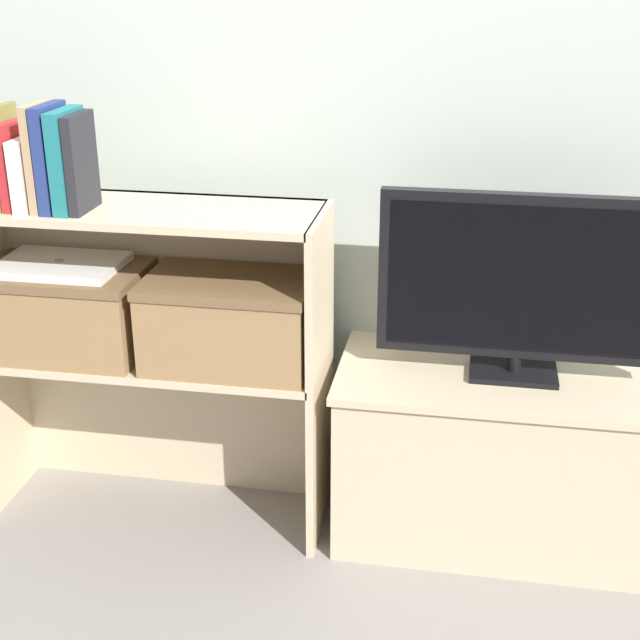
{
  "coord_description": "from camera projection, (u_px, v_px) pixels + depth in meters",
  "views": [
    {
      "loc": [
        0.36,
        -1.9,
        1.48
      ],
      "look_at": [
        0.0,
        0.16,
        0.62
      ],
      "focal_mm": 50.0,
      "sensor_mm": 36.0,
      "label": 1
    }
  ],
  "objects": [
    {
      "name": "bookshelf_upper_tier",
      "position": [
        152.0,
        253.0,
        2.33
      ],
      "size": [
        0.94,
        0.31,
        0.4
      ],
      "color": "#CCB793",
      "rests_on": "bookshelf_lower_tier"
    },
    {
      "name": "tv_stand",
      "position": [
        505.0,
        456.0,
        2.37
      ],
      "size": [
        0.89,
        0.43,
        0.48
      ],
      "color": "#CCB793",
      "rests_on": "ground_plane"
    },
    {
      "name": "storage_basket_right",
      "position": [
        230.0,
        318.0,
        2.28
      ],
      "size": [
        0.43,
        0.28,
        0.23
      ],
      "color": "#937047",
      "rests_on": "bookshelf_lower_tier"
    },
    {
      "name": "ground_plane",
      "position": [
        310.0,
        558.0,
        2.35
      ],
      "size": [
        16.0,
        16.0,
        0.0
      ],
      "primitive_type": "plane",
      "color": "gray"
    },
    {
      "name": "tv",
      "position": [
        521.0,
        282.0,
        2.18
      ],
      "size": [
        0.7,
        0.14,
        0.47
      ],
      "color": "black",
      "rests_on": "tv_stand"
    },
    {
      "name": "laptop",
      "position": [
        60.0,
        265.0,
        2.31
      ],
      "size": [
        0.32,
        0.23,
        0.02
      ],
      "color": "white",
      "rests_on": "storage_basket_left"
    },
    {
      "name": "book_navy",
      "position": [
        52.0,
        158.0,
        2.16
      ],
      "size": [
        0.03,
        0.15,
        0.26
      ],
      "color": "navy",
      "rests_on": "bookshelf_upper_tier"
    },
    {
      "name": "book_crimson",
      "position": [
        14.0,
        165.0,
        2.18
      ],
      "size": [
        0.02,
        0.13,
        0.21
      ],
      "color": "#B22328",
      "rests_on": "bookshelf_upper_tier"
    },
    {
      "name": "bookshelf_lower_tier",
      "position": [
        164.0,
        402.0,
        2.51
      ],
      "size": [
        0.94,
        0.31,
        0.49
      ],
      "color": "#CCB793",
      "rests_on": "ground_plane"
    },
    {
      "name": "book_olive",
      "position": [
        3.0,
        157.0,
        2.18
      ],
      "size": [
        0.02,
        0.15,
        0.25
      ],
      "color": "olive",
      "rests_on": "bookshelf_upper_tier"
    },
    {
      "name": "book_tan",
      "position": [
        41.0,
        157.0,
        2.16
      ],
      "size": [
        0.02,
        0.14,
        0.26
      ],
      "color": "tan",
      "rests_on": "bookshelf_upper_tier"
    },
    {
      "name": "book_ivory",
      "position": [
        29.0,
        173.0,
        2.18
      ],
      "size": [
        0.04,
        0.15,
        0.18
      ],
      "color": "silver",
      "rests_on": "bookshelf_upper_tier"
    },
    {
      "name": "book_teal",
      "position": [
        68.0,
        161.0,
        2.15
      ],
      "size": [
        0.04,
        0.15,
        0.25
      ],
      "color": "#1E7075",
      "rests_on": "bookshelf_upper_tier"
    },
    {
      "name": "wall_back",
      "position": [
        339.0,
        69.0,
        2.29
      ],
      "size": [
        10.0,
        0.05,
        2.4
      ],
      "color": "#B2BCB2",
      "rests_on": "ground_plane"
    },
    {
      "name": "storage_basket_left",
      "position": [
        65.0,
        306.0,
        2.35
      ],
      "size": [
        0.43,
        0.28,
        0.23
      ],
      "color": "#937047",
      "rests_on": "bookshelf_lower_tier"
    },
    {
      "name": "book_charcoal",
      "position": [
        81.0,
        163.0,
        2.15
      ],
      "size": [
        0.02,
        0.14,
        0.24
      ],
      "color": "#232328",
      "rests_on": "bookshelf_upper_tier"
    }
  ]
}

